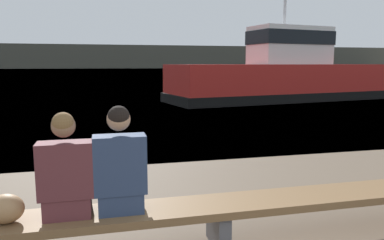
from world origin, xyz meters
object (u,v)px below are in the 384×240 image
Objects in this scene: person_left at (66,173)px; tugboat_red at (281,77)px; person_right at (120,167)px; shopping_bag at (5,209)px; bench_main at (218,209)px.

tugboat_red is at bearing 56.60° from person_left.
shopping_bag is (-0.95, -0.02, -0.29)m from person_right.
tugboat_red is at bearing 60.87° from bench_main.
person_left is 0.08× the size of tugboat_red.
tugboat_red is at bearing 57.98° from person_right.
bench_main is 9.22× the size of person_right.
shopping_bag is (-0.49, -0.02, -0.27)m from person_left.
tugboat_red reaches higher than shopping_bag.
person_left is (-1.38, 0.00, 0.46)m from bench_main.
person_right is (-0.92, 0.00, 0.48)m from bench_main.
person_left is at bearing 179.90° from bench_main.
person_right is at bearing 179.93° from bench_main.
bench_main is 15.49m from tugboat_red.
bench_main is at bearing 140.77° from tugboat_red.
bench_main is at bearing -0.10° from person_left.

